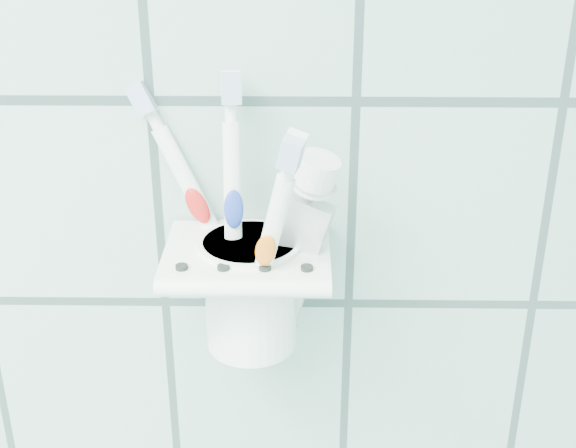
{
  "coord_description": "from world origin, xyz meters",
  "views": [
    {
      "loc": [
        0.7,
        0.64,
        1.59
      ],
      "look_at": [
        0.7,
        1.1,
        1.37
      ],
      "focal_mm": 50.0,
      "sensor_mm": 36.0,
      "label": 1
    }
  ],
  "objects_px": {
    "cup": "(251,288)",
    "toothbrush_pink": "(258,201)",
    "toothbrush_blue": "(231,219)",
    "toothpaste_tube": "(266,222)",
    "holder_bracket": "(247,257)",
    "toothbrush_orange": "(241,220)"
  },
  "relations": [
    {
      "from": "toothbrush_pink",
      "to": "toothpaste_tube",
      "type": "height_order",
      "value": "toothbrush_pink"
    },
    {
      "from": "cup",
      "to": "toothbrush_pink",
      "type": "relative_size",
      "value": 0.44
    },
    {
      "from": "toothpaste_tube",
      "to": "toothbrush_orange",
      "type": "bearing_deg",
      "value": -116.66
    },
    {
      "from": "cup",
      "to": "toothbrush_orange",
      "type": "relative_size",
      "value": 0.45
    },
    {
      "from": "cup",
      "to": "toothbrush_blue",
      "type": "bearing_deg",
      "value": -141.94
    },
    {
      "from": "toothbrush_orange",
      "to": "cup",
      "type": "bearing_deg",
      "value": 72.69
    },
    {
      "from": "holder_bracket",
      "to": "toothbrush_orange",
      "type": "relative_size",
      "value": 0.61
    },
    {
      "from": "toothbrush_pink",
      "to": "cup",
      "type": "bearing_deg",
      "value": -111.58
    },
    {
      "from": "toothbrush_orange",
      "to": "toothpaste_tube",
      "type": "xyz_separation_m",
      "value": [
        0.02,
        0.02,
        -0.01
      ]
    },
    {
      "from": "holder_bracket",
      "to": "toothbrush_orange",
      "type": "distance_m",
      "value": 0.03
    },
    {
      "from": "toothbrush_orange",
      "to": "toothbrush_pink",
      "type": "bearing_deg",
      "value": 81.37
    },
    {
      "from": "cup",
      "to": "toothbrush_blue",
      "type": "relative_size",
      "value": 0.44
    },
    {
      "from": "cup",
      "to": "holder_bracket",
      "type": "bearing_deg",
      "value": -112.96
    },
    {
      "from": "holder_bracket",
      "to": "toothbrush_blue",
      "type": "bearing_deg",
      "value": -151.48
    },
    {
      "from": "holder_bracket",
      "to": "toothpaste_tube",
      "type": "bearing_deg",
      "value": 45.05
    },
    {
      "from": "toothpaste_tube",
      "to": "cup",
      "type": "bearing_deg",
      "value": -123.61
    },
    {
      "from": "holder_bracket",
      "to": "toothpaste_tube",
      "type": "xyz_separation_m",
      "value": [
        0.01,
        0.01,
        0.02
      ]
    },
    {
      "from": "toothbrush_orange",
      "to": "toothpaste_tube",
      "type": "distance_m",
      "value": 0.03
    },
    {
      "from": "toothbrush_blue",
      "to": "cup",
      "type": "bearing_deg",
      "value": 26.96
    },
    {
      "from": "cup",
      "to": "toothpaste_tube",
      "type": "relative_size",
      "value": 0.53
    },
    {
      "from": "cup",
      "to": "toothbrush_pink",
      "type": "bearing_deg",
      "value": 71.06
    },
    {
      "from": "holder_bracket",
      "to": "cup",
      "type": "height_order",
      "value": "same"
    }
  ]
}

